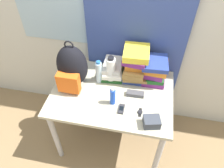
% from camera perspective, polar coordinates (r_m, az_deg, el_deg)
% --- Properties ---
extents(ground_plane, '(12.00, 12.00, 0.00)m').
position_cam_1_polar(ground_plane, '(2.33, -1.94, -21.09)').
color(ground_plane, '#8C704C').
extents(wall_back, '(6.00, 0.06, 2.50)m').
position_cam_1_polar(wall_back, '(1.96, 2.66, 18.53)').
color(wall_back, beige).
rests_on(wall_back, ground_plane).
extents(curtain_blue, '(0.90, 0.04, 2.50)m').
position_cam_1_polar(curtain_blue, '(1.89, 6.63, 17.32)').
color(curtain_blue, '#384C93').
rests_on(curtain_blue, ground_plane).
extents(desk, '(1.06, 0.75, 0.72)m').
position_cam_1_polar(desk, '(1.99, 0.00, -3.98)').
color(desk, '#B7B299').
rests_on(desk, ground_plane).
extents(backpack, '(0.27, 0.27, 0.45)m').
position_cam_1_polar(backpack, '(1.89, -10.43, 4.27)').
color(backpack, black).
rests_on(backpack, desk).
extents(book_stack_left, '(0.22, 0.29, 0.13)m').
position_cam_1_polar(book_stack_left, '(2.03, 0.22, 3.85)').
color(book_stack_left, '#1E5623').
rests_on(book_stack_left, desk).
extents(book_stack_center, '(0.24, 0.29, 0.32)m').
position_cam_1_polar(book_stack_center, '(1.95, 6.15, 5.19)').
color(book_stack_center, navy).
rests_on(book_stack_center, desk).
extents(book_stack_right, '(0.23, 0.25, 0.23)m').
position_cam_1_polar(book_stack_right, '(1.97, 11.03, 3.54)').
color(book_stack_right, '#6B2370').
rests_on(book_stack_right, desk).
extents(water_bottle, '(0.06, 0.06, 0.23)m').
position_cam_1_polar(water_bottle, '(1.94, -3.45, 3.12)').
color(water_bottle, silver).
rests_on(water_bottle, desk).
extents(sports_bottle, '(0.08, 0.08, 0.27)m').
position_cam_1_polar(sports_bottle, '(1.93, -0.29, 3.71)').
color(sports_bottle, white).
rests_on(sports_bottle, desk).
extents(sunscreen_bottle, '(0.04, 0.04, 0.18)m').
position_cam_1_polar(sunscreen_bottle, '(1.77, 0.19, -3.22)').
color(sunscreen_bottle, blue).
rests_on(sunscreen_bottle, desk).
extents(cell_phone, '(0.05, 0.10, 0.02)m').
position_cam_1_polar(cell_phone, '(1.78, 2.45, -6.53)').
color(cell_phone, '#2D2D33').
rests_on(cell_phone, desk).
extents(sunglasses_case, '(0.15, 0.06, 0.04)m').
position_cam_1_polar(sunglasses_case, '(1.89, 6.08, -2.57)').
color(sunglasses_case, '#47474C').
rests_on(sunglasses_case, desk).
extents(camera_pouch, '(0.14, 0.13, 0.07)m').
position_cam_1_polar(camera_pouch, '(1.70, 10.32, -9.72)').
color(camera_pouch, '#383D47').
rests_on(camera_pouch, desk).
extents(wristwatch, '(0.04, 0.09, 0.01)m').
position_cam_1_polar(wristwatch, '(1.78, 7.34, -7.32)').
color(wristwatch, black).
rests_on(wristwatch, desk).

